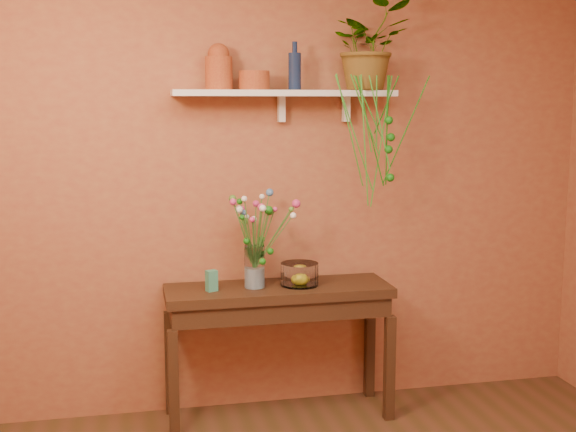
# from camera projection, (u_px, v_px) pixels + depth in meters

# --- Properties ---
(room) EXTENTS (4.04, 4.04, 2.70)m
(room) POSITION_uv_depth(u_px,v_px,m) (384.00, 254.00, 2.54)
(room) COLOR #502F1E
(room) RESTS_ON ground
(sideboard) EXTENTS (1.32, 0.42, 0.80)m
(sideboard) POSITION_uv_depth(u_px,v_px,m) (278.00, 305.00, 4.35)
(sideboard) COLOR #382415
(sideboard) RESTS_ON ground
(wall_shelf) EXTENTS (1.30, 0.24, 0.19)m
(wall_shelf) POSITION_uv_depth(u_px,v_px,m) (286.00, 94.00, 4.28)
(wall_shelf) COLOR white
(wall_shelf) RESTS_ON room
(terracotta_jug) EXTENTS (0.16, 0.16, 0.26)m
(terracotta_jug) POSITION_uv_depth(u_px,v_px,m) (219.00, 68.00, 4.19)
(terracotta_jug) COLOR #984A1F
(terracotta_jug) RESTS_ON wall_shelf
(terracotta_pot) EXTENTS (0.20, 0.20, 0.11)m
(terracotta_pot) POSITION_uv_depth(u_px,v_px,m) (254.00, 80.00, 4.20)
(terracotta_pot) COLOR #984A1F
(terracotta_pot) RESTS_ON wall_shelf
(blue_bottle) EXTENTS (0.09, 0.09, 0.27)m
(blue_bottle) POSITION_uv_depth(u_px,v_px,m) (295.00, 70.00, 4.24)
(blue_bottle) COLOR #132040
(blue_bottle) RESTS_ON wall_shelf
(spider_plant) EXTENTS (0.49, 0.43, 0.51)m
(spider_plant) POSITION_uv_depth(u_px,v_px,m) (369.00, 46.00, 4.31)
(spider_plant) COLOR #176512
(spider_plant) RESTS_ON wall_shelf
(plant_fronds) EXTENTS (0.60, 0.28, 0.77)m
(plant_fronds) POSITION_uv_depth(u_px,v_px,m) (381.00, 136.00, 4.25)
(plant_fronds) COLOR #176512
(plant_fronds) RESTS_ON wall_shelf
(glass_vase) EXTENTS (0.12, 0.12, 0.25)m
(glass_vase) POSITION_uv_depth(u_px,v_px,m) (255.00, 270.00, 4.29)
(glass_vase) COLOR white
(glass_vase) RESTS_ON sideboard
(bouquet) EXTENTS (0.41, 0.47, 0.45)m
(bouquet) POSITION_uv_depth(u_px,v_px,m) (258.00, 219.00, 4.25)
(bouquet) COLOR #386B28
(bouquet) RESTS_ON glass_vase
(glass_bowl) EXTENTS (0.22, 0.22, 0.13)m
(glass_bowl) POSITION_uv_depth(u_px,v_px,m) (299.00, 275.00, 4.35)
(glass_bowl) COLOR white
(glass_bowl) RESTS_ON sideboard
(lemon) EXTENTS (0.07, 0.07, 0.07)m
(lemon) POSITION_uv_depth(u_px,v_px,m) (300.00, 278.00, 4.35)
(lemon) COLOR yellow
(lemon) RESTS_ON glass_bowl
(carton) EXTENTS (0.07, 0.06, 0.12)m
(carton) POSITION_uv_depth(u_px,v_px,m) (212.00, 281.00, 4.21)
(carton) COLOR teal
(carton) RESTS_ON sideboard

